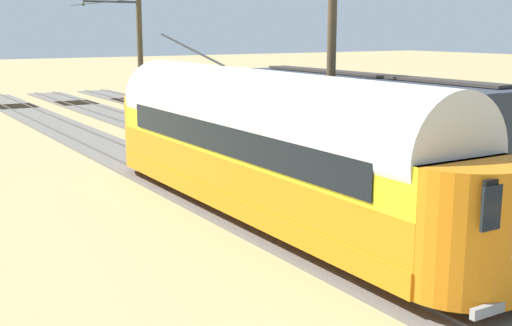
{
  "coord_description": "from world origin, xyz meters",
  "views": [
    {
      "loc": [
        14.09,
        17.81,
        5.41
      ],
      "look_at": [
        4.14,
        1.45,
        1.56
      ],
      "focal_mm": 46.92,
      "sensor_mm": 36.0,
      "label": 1
    }
  ],
  "objects_px": {
    "catenary_pole_mid_near": "(329,85)",
    "track_end_bumper": "(288,132)",
    "vintage_streetcar": "(262,142)",
    "boxcar_adjacent": "(366,132)",
    "catenary_pole_foreground": "(139,63)"
  },
  "relations": [
    {
      "from": "vintage_streetcar",
      "to": "track_end_bumper",
      "type": "relative_size",
      "value": 9.55
    },
    {
      "from": "vintage_streetcar",
      "to": "boxcar_adjacent",
      "type": "distance_m",
      "value": 4.29
    },
    {
      "from": "vintage_streetcar",
      "to": "catenary_pole_mid_near",
      "type": "relative_size",
      "value": 2.42
    },
    {
      "from": "vintage_streetcar",
      "to": "track_end_bumper",
      "type": "xyz_separation_m",
      "value": [
        -8.52,
        -11.3,
        -1.86
      ]
    },
    {
      "from": "vintage_streetcar",
      "to": "boxcar_adjacent",
      "type": "height_order",
      "value": "vintage_streetcar"
    },
    {
      "from": "catenary_pole_mid_near",
      "to": "track_end_bumper",
      "type": "height_order",
      "value": "catenary_pole_mid_near"
    },
    {
      "from": "catenary_pole_foreground",
      "to": "catenary_pole_mid_near",
      "type": "relative_size",
      "value": 1.0
    },
    {
      "from": "boxcar_adjacent",
      "to": "catenary_pole_mid_near",
      "type": "distance_m",
      "value": 2.21
    },
    {
      "from": "vintage_streetcar",
      "to": "catenary_pole_mid_near",
      "type": "bearing_deg",
      "value": -169.71
    },
    {
      "from": "boxcar_adjacent",
      "to": "catenary_pole_mid_near",
      "type": "height_order",
      "value": "catenary_pole_mid_near"
    },
    {
      "from": "vintage_streetcar",
      "to": "catenary_pole_mid_near",
      "type": "xyz_separation_m",
      "value": [
        -2.69,
        -0.49,
        1.46
      ]
    },
    {
      "from": "catenary_pole_mid_near",
      "to": "catenary_pole_foreground",
      "type": "bearing_deg",
      "value": -90.0
    },
    {
      "from": "vintage_streetcar",
      "to": "track_end_bumper",
      "type": "bearing_deg",
      "value": -127.02
    },
    {
      "from": "catenary_pole_foreground",
      "to": "boxcar_adjacent",
      "type": "bearing_deg",
      "value": 95.76
    },
    {
      "from": "catenary_pole_mid_near",
      "to": "track_end_bumper",
      "type": "xyz_separation_m",
      "value": [
        -5.83,
        -10.82,
        -3.32
      ]
    }
  ]
}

